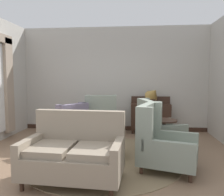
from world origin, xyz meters
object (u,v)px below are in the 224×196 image
porcelain_vase (100,126)px  sideboard (151,116)px  coffee_table (99,138)px  armchair_back_corner (157,130)px  armchair_beside_settee (102,120)px  settee (74,153)px  armchair_near_window (66,126)px  gramophone (153,95)px  side_table (164,133)px  armchair_far_left (162,144)px

porcelain_vase → sideboard: (1.09, 2.11, -0.14)m
coffee_table → armchair_back_corner: 1.24m
coffee_table → armchair_beside_settee: (-0.17, 1.51, 0.07)m
porcelain_vase → settee: 1.08m
armchair_near_window → sideboard: 2.39m
armchair_beside_settee → gramophone: gramophone is taller
side_table → gramophone: bearing=93.8°
armchair_near_window → side_table: armchair_near_window is taller
coffee_table → sideboard: size_ratio=0.91×
armchair_near_window → sideboard: size_ratio=1.09×
coffee_table → gramophone: size_ratio=1.69×
armchair_near_window → side_table: bearing=113.5°
gramophone → armchair_beside_settee: bearing=-159.7°
coffee_table → sideboard: sideboard is taller
gramophone → armchair_far_left: bearing=-90.7°
coffee_table → gramophone: bearing=59.7°
gramophone → armchair_back_corner: bearing=-91.1°
porcelain_vase → armchair_far_left: armchair_far_left is taller
side_table → sideboard: (-0.16, 1.70, 0.05)m
settee → armchair_beside_settee: size_ratio=1.33×
porcelain_vase → settee: bearing=-102.2°
settee → gramophone: size_ratio=2.55×
settee → gramophone: 3.41m
settee → gramophone: gramophone is taller
armchair_near_window → armchair_far_left: size_ratio=1.07×
gramophone → armchair_near_window: bearing=-150.3°
coffee_table → armchair_near_window: 1.22m
armchair_far_left → gramophone: size_ratio=1.90×
armchair_back_corner → sideboard: (-0.02, 1.62, 0.02)m
coffee_table → armchair_near_window: size_ratio=0.83×
armchair_near_window → gramophone: bearing=154.1°
coffee_table → settee: bearing=-100.4°
armchair_back_corner → side_table: size_ratio=1.59×
armchair_far_left → sideboard: armchair_far_left is taller
sideboard → coffee_table: bearing=-118.2°
porcelain_vase → armchair_beside_settee: armchair_beside_settee is taller
porcelain_vase → settee: size_ratio=0.23×
armchair_back_corner → gramophone: gramophone is taller
coffee_table → sideboard: (1.12, 2.10, 0.09)m
armchair_back_corner → porcelain_vase: bearing=99.4°
settee → armchair_near_window: 2.01m
settee → armchair_back_corner: size_ratio=1.35×
coffee_table → side_table: 1.34m
porcelain_vase → side_table: porcelain_vase is taller
settee → side_table: size_ratio=2.15×
settee → sideboard: (1.32, 3.15, 0.05)m
porcelain_vase → coffee_table: bearing=147.2°
sideboard → armchair_beside_settee: bearing=-155.5°
armchair_back_corner → coffee_table: bearing=98.0°
coffee_table → sideboard: bearing=61.8°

